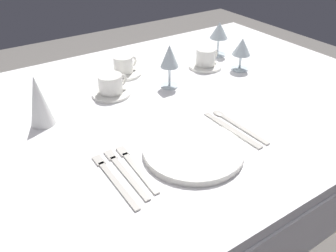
% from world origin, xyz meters
% --- Properties ---
extents(dining_table, '(1.80, 1.11, 0.74)m').
position_xyz_m(dining_table, '(0.00, 0.00, 0.66)').
color(dining_table, white).
rests_on(dining_table, ground).
extents(dinner_plate, '(0.26, 0.26, 0.02)m').
position_xyz_m(dinner_plate, '(0.01, -0.27, 0.75)').
color(dinner_plate, white).
rests_on(dinner_plate, dining_table).
extents(fork_outer, '(0.03, 0.21, 0.00)m').
position_xyz_m(fork_outer, '(-0.15, -0.24, 0.74)').
color(fork_outer, beige).
rests_on(fork_outer, dining_table).
extents(fork_inner, '(0.02, 0.22, 0.00)m').
position_xyz_m(fork_inner, '(-0.18, -0.24, 0.74)').
color(fork_inner, beige).
rests_on(fork_inner, dining_table).
extents(fork_salad, '(0.02, 0.22, 0.00)m').
position_xyz_m(fork_salad, '(-0.22, -0.24, 0.74)').
color(fork_salad, beige).
rests_on(fork_salad, dining_table).
extents(dinner_knife, '(0.03, 0.22, 0.00)m').
position_xyz_m(dinner_knife, '(0.16, -0.25, 0.74)').
color(dinner_knife, beige).
rests_on(dinner_knife, dining_table).
extents(spoon_soup, '(0.03, 0.22, 0.01)m').
position_xyz_m(spoon_soup, '(0.19, -0.22, 0.74)').
color(spoon_soup, beige).
rests_on(spoon_soup, dining_table).
extents(saucer_left, '(0.13, 0.13, 0.01)m').
position_xyz_m(saucer_left, '(-0.03, 0.15, 0.74)').
color(saucer_left, white).
rests_on(saucer_left, dining_table).
extents(coffee_cup_left, '(0.10, 0.08, 0.06)m').
position_xyz_m(coffee_cup_left, '(-0.03, 0.15, 0.78)').
color(coffee_cup_left, white).
rests_on(coffee_cup_left, saucer_left).
extents(saucer_right, '(0.14, 0.14, 0.01)m').
position_xyz_m(saucer_right, '(0.08, 0.27, 0.74)').
color(saucer_right, white).
rests_on(saucer_right, dining_table).
extents(coffee_cup_right, '(0.09, 0.07, 0.06)m').
position_xyz_m(coffee_cup_right, '(0.09, 0.27, 0.78)').
color(coffee_cup_right, white).
rests_on(coffee_cup_right, saucer_right).
extents(saucer_far, '(0.13, 0.13, 0.01)m').
position_xyz_m(saucer_far, '(0.39, 0.16, 0.74)').
color(saucer_far, white).
rests_on(saucer_far, dining_table).
extents(coffee_cup_far, '(0.10, 0.08, 0.07)m').
position_xyz_m(coffee_cup_far, '(0.39, 0.16, 0.78)').
color(coffee_cup_far, white).
rests_on(coffee_cup_far, saucer_far).
extents(wine_glass_centre, '(0.07, 0.07, 0.13)m').
position_xyz_m(wine_glass_centre, '(0.48, 0.06, 0.83)').
color(wine_glass_centre, silver).
rests_on(wine_glass_centre, dining_table).
extents(wine_glass_left, '(0.08, 0.08, 0.14)m').
position_xyz_m(wine_glass_left, '(0.51, 0.23, 0.84)').
color(wine_glass_left, silver).
rests_on(wine_glass_left, dining_table).
extents(wine_glass_right, '(0.06, 0.06, 0.15)m').
position_xyz_m(wine_glass_right, '(0.17, 0.09, 0.85)').
color(wine_glass_right, silver).
rests_on(wine_glass_right, dining_table).
extents(napkin_folded, '(0.07, 0.07, 0.16)m').
position_xyz_m(napkin_folded, '(-0.28, 0.09, 0.82)').
color(napkin_folded, white).
rests_on(napkin_folded, dining_table).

